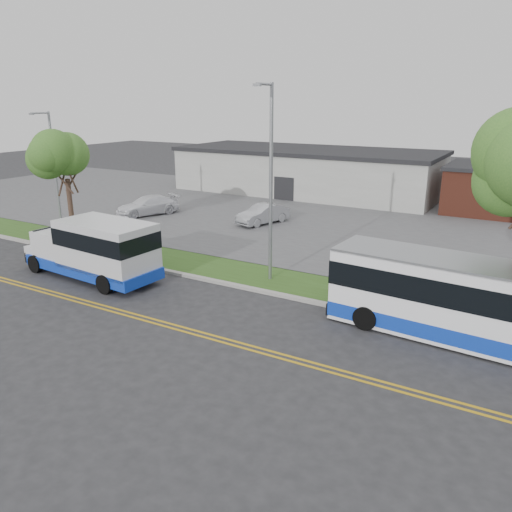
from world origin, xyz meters
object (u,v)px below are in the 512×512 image
Objects in this scene: transit_bus at (481,304)px; parked_car_b at (148,205)px; shuttle_bus at (97,248)px; tree_west at (65,161)px; streetlight_near at (270,178)px; pedestrian at (120,241)px; streetlight_far at (54,164)px; parked_car_a at (263,214)px.

parked_car_b is at bearing 161.81° from transit_bus.
tree_west is at bearing 151.45° from shuttle_bus.
tree_west is 15.01m from streetlight_near.
transit_bus is 27.80m from parked_car_b.
parked_car_b is at bearing 125.97° from shuttle_bus.
shuttle_bus is 1.63× the size of parked_car_b.
streetlight_near is 5.35× the size of pedestrian.
pedestrian is (9.54, -3.52, -3.49)m from streetlight_far.
tree_west is at bearing -28.98° from streetlight_far.
streetlight_far is 10.75m from pedestrian.
parked_car_a is at bearing -144.60° from pedestrian.
transit_bus is 6.47× the size of pedestrian.
shuttle_bus is at bearing -79.39° from parked_car_a.
tree_west reaches higher than parked_car_b.
streetlight_near is at bearing -4.11° from parked_car_b.
transit_bus is at bearing -20.70° from parked_car_a.
streetlight_near is at bearing 31.75° from shuttle_bus.
tree_west is 1.59× the size of parked_car_a.
transit_bus is (29.07, -4.81, -2.89)m from streetlight_far.
streetlight_near is at bearing -42.30° from parked_car_a.
shuttle_bus is 3.76m from pedestrian.
streetlight_far is (-19.00, 2.69, -0.76)m from streetlight_near.
streetlight_far reaches higher than parked_car_b.
streetlight_far reaches higher than pedestrian.
streetlight_near is at bearing 172.17° from transit_bus.
shuttle_bus is at bearing -152.11° from streetlight_near.
shuttle_bus is at bearing -169.55° from transit_bus.
streetlight_near is 1.88× the size of parked_car_b.
pedestrian is 0.35× the size of parked_car_b.
shuttle_bus is at bearing -32.41° from tree_west.
transit_bus is 2.65× the size of parked_car_a.
parked_car_b is (-7.86, 12.53, -0.83)m from shuttle_bus.
pedestrian is at bearing -13.21° from tree_west.
transit_bus reaches higher than parked_car_b.
parked_car_a is at bearing 30.96° from streetlight_far.
transit_bus is 2.27× the size of parked_car_b.
parked_car_a is at bearing 87.65° from shuttle_bus.
streetlight_near is 10.92m from transit_bus.
streetlight_far is at bearing -96.26° from parked_car_b.
transit_bus reaches higher than shuttle_bus.
tree_west is 0.73× the size of streetlight_near.
tree_west reaches higher than pedestrian.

